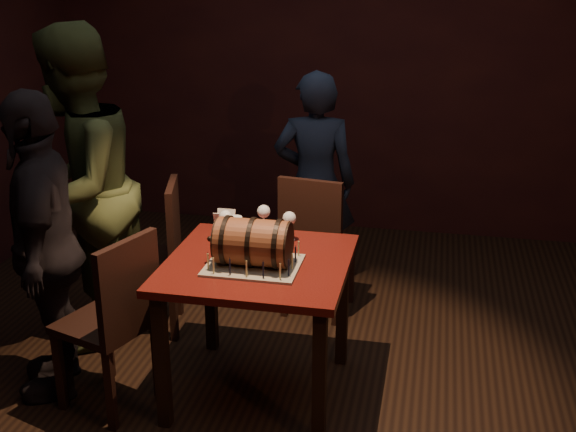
{
  "coord_description": "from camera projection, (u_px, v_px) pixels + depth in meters",
  "views": [
    {
      "loc": [
        0.64,
        -3.26,
        2.16
      ],
      "look_at": [
        -0.06,
        0.05,
        0.95
      ],
      "focal_mm": 45.0,
      "sensor_mm": 36.0,
      "label": 1
    }
  ],
  "objects": [
    {
      "name": "room_shell",
      "position": [
        298.0,
        130.0,
        3.38
      ],
      "size": [
        5.04,
        5.04,
        2.8
      ],
      "color": "black",
      "rests_on": "ground"
    },
    {
      "name": "wine_glass_left",
      "position": [
        225.0,
        218.0,
        3.81
      ],
      "size": [
        0.07,
        0.07,
        0.16
      ],
      "color": "silver",
      "rests_on": "pub_table"
    },
    {
      "name": "chair_left_front",
      "position": [
        116.0,
        314.0,
        3.52
      ],
      "size": [
        0.51,
        0.51,
        0.93
      ],
      "color": "black",
      "rests_on": "ground"
    },
    {
      "name": "birthday_candles",
      "position": [
        253.0,
        256.0,
        3.48
      ],
      "size": [
        0.4,
        0.3,
        0.09
      ],
      "color": "#E1D586",
      "rests_on": "cake_board"
    },
    {
      "name": "person_back",
      "position": [
        315.0,
        183.0,
        4.8
      ],
      "size": [
        0.58,
        0.42,
        1.5
      ],
      "primitive_type": "imported",
      "rotation": [
        0.0,
        0.0,
        3.26
      ],
      "color": "#1A2235",
      "rests_on": "ground"
    },
    {
      "name": "chair_left_rear",
      "position": [
        158.0,
        249.0,
        4.31
      ],
      "size": [
        0.49,
        0.49,
        0.93
      ],
      "color": "black",
      "rests_on": "ground"
    },
    {
      "name": "chair_back",
      "position": [
        315.0,
        238.0,
        4.47
      ],
      "size": [
        0.46,
        0.46,
        0.93
      ],
      "color": "black",
      "rests_on": "ground"
    },
    {
      "name": "pub_table",
      "position": [
        258.0,
        281.0,
        3.61
      ],
      "size": [
        0.9,
        0.9,
        0.75
      ],
      "color": "#440E0B",
      "rests_on": "ground"
    },
    {
      "name": "person_left_front",
      "position": [
        45.0,
        247.0,
        3.62
      ],
      "size": [
        0.71,
        1.01,
        1.59
      ],
      "primitive_type": "imported",
      "rotation": [
        0.0,
        0.0,
        -1.19
      ],
      "color": "black",
      "rests_on": "ground"
    },
    {
      "name": "person_left_rear",
      "position": [
        77.0,
        191.0,
        4.07
      ],
      "size": [
        0.75,
        0.94,
        1.85
      ],
      "primitive_type": "imported",
      "rotation": [
        0.0,
        0.0,
        -1.63
      ],
      "color": "#3A4321",
      "rests_on": "ground"
    },
    {
      "name": "wine_glass_right",
      "position": [
        289.0,
        220.0,
        3.78
      ],
      "size": [
        0.07,
        0.07,
        0.16
      ],
      "color": "silver",
      "rests_on": "pub_table"
    },
    {
      "name": "barrel_cake",
      "position": [
        253.0,
        242.0,
        3.46
      ],
      "size": [
        0.41,
        0.24,
        0.24
      ],
      "color": "brown",
      "rests_on": "cake_board"
    },
    {
      "name": "wine_glass_mid",
      "position": [
        264.0,
        213.0,
        3.89
      ],
      "size": [
        0.07,
        0.07,
        0.16
      ],
      "color": "silver",
      "rests_on": "pub_table"
    },
    {
      "name": "cake_board",
      "position": [
        253.0,
        265.0,
        3.5
      ],
      "size": [
        0.45,
        0.35,
        0.01
      ],
      "primitive_type": "cube",
      "color": "gray",
      "rests_on": "pub_table"
    },
    {
      "name": "menu_card",
      "position": [
        225.0,
        223.0,
        3.89
      ],
      "size": [
        0.1,
        0.05,
        0.13
      ],
      "primitive_type": null,
      "color": "white",
      "rests_on": "pub_table"
    },
    {
      "name": "pint_of_ale",
      "position": [
        236.0,
        231.0,
        3.75
      ],
      "size": [
        0.07,
        0.07,
        0.15
      ],
      "color": "silver",
      "rests_on": "pub_table"
    }
  ]
}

